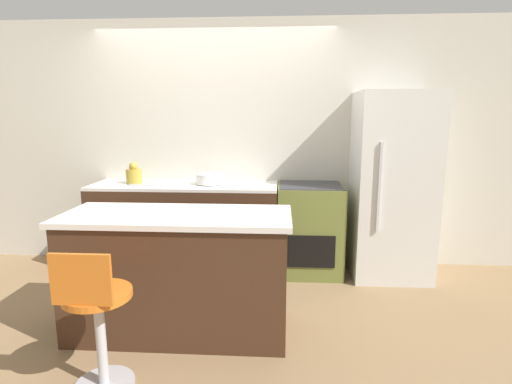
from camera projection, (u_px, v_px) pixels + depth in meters
name	position (u px, v px, depth m)	size (l,w,h in m)	color
ground_plane	(209.00, 281.00, 3.96)	(14.00, 14.00, 0.00)	#8E704C
wall_back	(216.00, 145.00, 4.33)	(8.00, 0.06, 2.60)	beige
back_counter	(186.00, 227.00, 4.19)	(1.91, 0.59, 0.93)	#422819
kitchen_island	(179.00, 273.00, 2.97)	(1.66, 0.66, 0.92)	#422819
oven_range	(309.00, 229.00, 4.11)	(0.65, 0.60, 0.93)	olive
refrigerator	(392.00, 187.00, 3.95)	(0.75, 0.66, 1.84)	silver
stool_chair	(97.00, 321.00, 2.30)	(0.39, 0.39, 0.90)	#B7B7BC
kettle	(134.00, 174.00, 4.13)	(0.16, 0.16, 0.22)	#B29333
mixing_bowl	(210.00, 179.00, 4.09)	(0.28, 0.28, 0.10)	white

